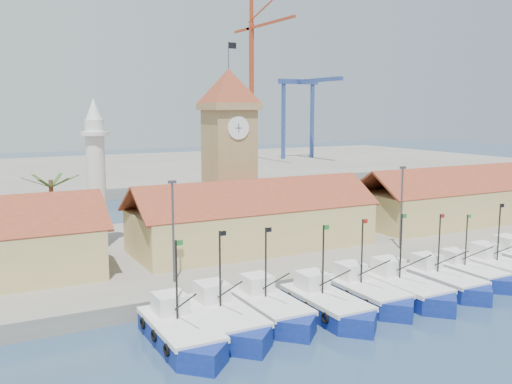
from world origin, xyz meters
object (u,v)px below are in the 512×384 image
clock_tower (229,149)px  minaret (96,173)px  boat_5 (407,290)px  boat_0 (182,335)px

clock_tower → minaret: bearing=172.4°
boat_5 → minaret: size_ratio=0.64×
boat_5 → clock_tower: clock_tower is taller
boat_0 → minaret: minaret is taller
boat_0 → minaret: bearing=89.9°
boat_5 → minaret: minaret is taller
boat_0 → boat_5: (21.05, 0.23, 0.00)m
clock_tower → minaret: clock_tower is taller
boat_5 → clock_tower: bearing=104.2°
boat_0 → clock_tower: clock_tower is taller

